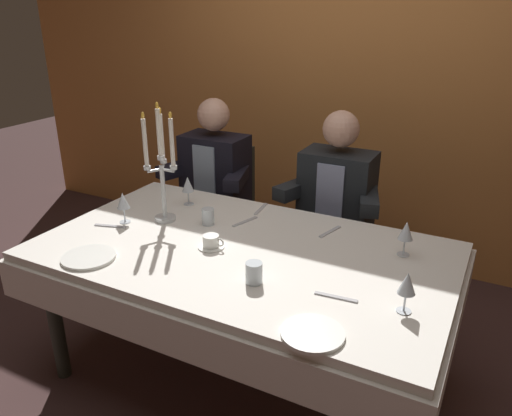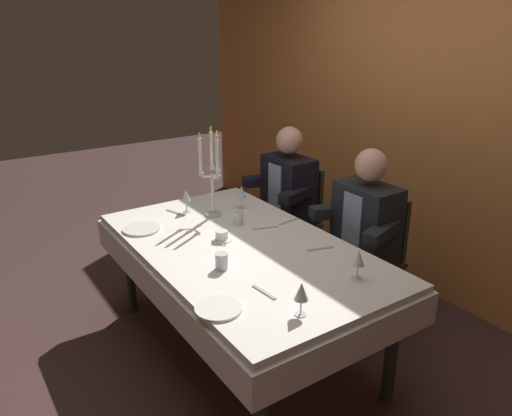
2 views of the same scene
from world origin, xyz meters
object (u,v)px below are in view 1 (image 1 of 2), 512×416
(seated_diner_0, at_px, (216,174))
(seated_diner_1, at_px, (337,194))
(wine_glass_1, at_px, (406,231))
(wine_glass_2, at_px, (123,201))
(candelabra, at_px, (162,169))
(dinner_plate_0, at_px, (89,257))
(dining_table, at_px, (242,270))
(wine_glass_0, at_px, (188,185))
(dinner_plate_1, at_px, (313,334))
(wine_glass_3, at_px, (407,285))
(coffee_cup_0, at_px, (211,242))
(water_tumbler_0, at_px, (208,216))
(water_tumbler_1, at_px, (254,273))

(seated_diner_0, xyz_separation_m, seated_diner_1, (0.85, 0.00, 0.00))
(wine_glass_1, bearing_deg, seated_diner_1, 130.58)
(wine_glass_2, bearing_deg, candelabra, 35.39)
(dinner_plate_0, relative_size, seated_diner_1, 0.19)
(dining_table, relative_size, wine_glass_2, 11.83)
(candelabra, distance_m, seated_diner_1, 1.08)
(wine_glass_2, bearing_deg, dinner_plate_0, -71.68)
(wine_glass_0, bearing_deg, dinner_plate_1, -36.94)
(wine_glass_3, height_order, coffee_cup_0, wine_glass_3)
(wine_glass_3, bearing_deg, dinner_plate_1, -130.29)
(dining_table, relative_size, wine_glass_0, 11.83)
(dinner_plate_0, height_order, water_tumbler_0, water_tumbler_0)
(wine_glass_1, bearing_deg, dinner_plate_0, -150.97)
(dinner_plate_0, distance_m, seated_diner_1, 1.48)
(water_tumbler_1, xyz_separation_m, coffee_cup_0, (-0.32, 0.19, -0.02))
(candelabra, distance_m, dinner_plate_1, 1.22)
(dinner_plate_1, distance_m, wine_glass_1, 0.77)
(dining_table, height_order, water_tumbler_1, water_tumbler_1)
(wine_glass_3, relative_size, seated_diner_0, 0.13)
(water_tumbler_0, height_order, seated_diner_0, seated_diner_0)
(dinner_plate_0, relative_size, wine_glass_1, 1.45)
(seated_diner_1, bearing_deg, wine_glass_0, -141.44)
(seated_diner_1, bearing_deg, seated_diner_0, 180.00)
(wine_glass_1, distance_m, coffee_cup_0, 0.88)
(wine_glass_1, relative_size, coffee_cup_0, 1.24)
(wine_glass_0, relative_size, wine_glass_3, 1.00)
(water_tumbler_0, bearing_deg, dinner_plate_1, -37.14)
(candelabra, height_order, seated_diner_0, candelabra)
(candelabra, xyz_separation_m, wine_glass_0, (-0.02, 0.24, -0.16))
(wine_glass_3, bearing_deg, dining_table, 167.11)
(dinner_plate_0, distance_m, water_tumbler_0, 0.63)
(candelabra, bearing_deg, seated_diner_1, 49.67)
(wine_glass_0, bearing_deg, candelabra, -85.63)
(wine_glass_1, xyz_separation_m, water_tumbler_1, (-0.49, -0.53, -0.07))
(wine_glass_3, distance_m, water_tumbler_1, 0.60)
(dining_table, bearing_deg, seated_diner_1, 79.91)
(wine_glass_0, bearing_deg, water_tumbler_0, -36.28)
(candelabra, distance_m, water_tumbler_0, 0.33)
(seated_diner_0, relative_size, seated_diner_1, 1.00)
(wine_glass_2, relative_size, water_tumbler_1, 1.82)
(dinner_plate_1, relative_size, wine_glass_3, 1.36)
(dinner_plate_0, xyz_separation_m, coffee_cup_0, (0.43, 0.35, 0.02))
(dinner_plate_1, distance_m, seated_diner_1, 1.41)
(wine_glass_2, bearing_deg, water_tumbler_1, -14.48)
(candelabra, bearing_deg, water_tumbler_1, -26.03)
(water_tumbler_1, bearing_deg, wine_glass_2, 165.52)
(dinner_plate_1, xyz_separation_m, wine_glass_1, (0.14, 0.74, 0.11))
(dining_table, distance_m, wine_glass_1, 0.77)
(water_tumbler_1, xyz_separation_m, seated_diner_0, (-0.89, 1.14, -0.05))
(wine_glass_1, height_order, wine_glass_3, same)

